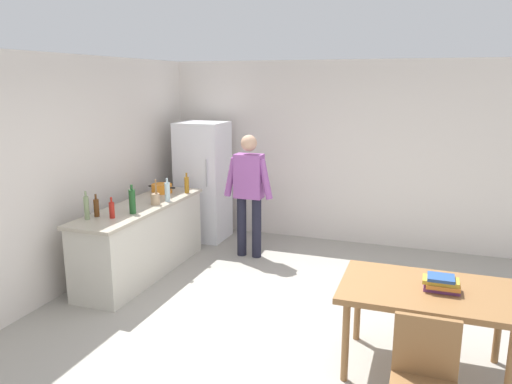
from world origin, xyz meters
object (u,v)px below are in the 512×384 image
Objects in this scene: refrigerator at (203,181)px; bottle_wine_green at (132,201)px; bottle_sauce_red at (112,210)px; bottle_vinegar_tall at (87,207)px; utensil_jar at (155,198)px; bottle_beer_brown at (96,207)px; book_stack at (442,284)px; bottle_water_clear at (167,192)px; dining_table at (427,297)px; cooking_pot at (162,188)px; chair at (424,378)px; bottle_oil_amber at (187,185)px; person at (249,188)px.

bottle_wine_green is (0.04, -1.97, 0.15)m from refrigerator.
bottle_sauce_red is 0.27m from bottle_vinegar_tall.
utensil_jar is 1.00× the size of bottle_vinegar_tall.
bottle_sauce_red is 0.27m from bottle_wine_green.
refrigerator is at bearing 88.20° from bottle_sauce_red.
book_stack is at bearing -7.76° from bottle_beer_brown.
bottle_sauce_red is 3.51m from book_stack.
utensil_jar reaches higher than bottle_water_clear.
dining_table is at bearing 167.87° from book_stack.
bottle_sauce_red is at bearing -91.80° from refrigerator.
cooking_pot is 1.38× the size of book_stack.
utensil_jar and bottle_vinegar_tall have the same top height.
dining_table is 1.54× the size of chair.
bottle_oil_amber reaches higher than bottle_beer_brown.
bottle_vinegar_tall is (-1.25, -1.80, 0.06)m from person.
bottle_beer_brown is 0.81× the size of bottle_vinegar_tall.
bottle_beer_brown is at bearing -126.26° from person.
bottle_sauce_red is (-0.14, -0.70, 0.02)m from utensil_jar.
bottle_beer_brown is at bearing -179.36° from bottle_sauce_red.
bottle_vinegar_tall reaches higher than bottle_water_clear.
person is (0.95, -0.55, 0.08)m from refrigerator.
person is 5.00× the size of bottle_wine_green.
cooking_pot is (-3.50, 2.76, 0.43)m from chair.
refrigerator is at bearing 92.49° from utensil_jar.
bottle_oil_amber is 1.47m from bottle_beer_brown.
cooking_pot is 1.18× the size of bottle_wine_green.
utensil_jar is 0.46m from bottle_wine_green.
bottle_vinegar_tall is at bearing -131.32° from bottle_wine_green.
utensil_jar is at bearing 79.00° from bottle_sauce_red.
person is at bearing 57.20° from bottle_wine_green.
bottle_wine_green is 0.40m from bottle_beer_brown.
bottle_sauce_red is 0.20m from bottle_beer_brown.
bottle_wine_green is 1.06× the size of bottle_vinegar_tall.
cooking_pot reaches higher than book_stack.
bottle_wine_green is (-3.26, 1.70, 0.51)m from chair.
chair is at bearing -22.05° from bottle_beer_brown.
chair is 3.98m from bottle_water_clear.
cooking_pot is at bearing 153.20° from book_stack.
refrigerator is at bearing 99.63° from bottle_oil_amber.
bottle_sauce_red is at bearing 143.41° from chair.
bottle_oil_amber is 0.93× the size of bottle_water_clear.
bottle_wine_green is 3.45m from book_stack.
refrigerator is at bearing 82.99° from bottle_beer_brown.
cooking_pot is (-0.20, -0.91, 0.06)m from refrigerator.
cooking_pot is at bearing 86.63° from bottle_beer_brown.
refrigerator is 0.93m from cooking_pot.
cooking_pot is 1.43× the size of bottle_oil_amber.
bottle_oil_amber is at bearing 73.82° from bottle_beer_brown.
refrigerator is 5.62× the size of bottle_vinegar_tall.
book_stack is (3.59, -1.82, -0.15)m from cooking_pot.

